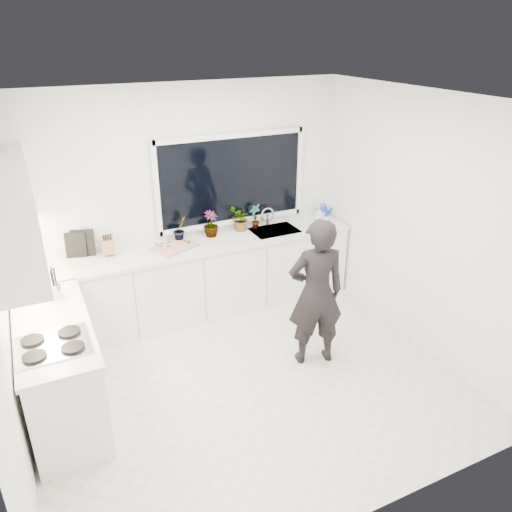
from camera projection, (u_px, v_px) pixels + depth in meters
floor at (247, 381)px, 5.00m from camera, size 4.00×3.50×0.02m
wall_back at (184, 202)px, 5.88m from camera, size 4.00×0.02×2.70m
wall_right at (420, 223)px, 5.23m from camera, size 0.02×3.50×2.70m
ceiling at (245, 100)px, 3.87m from camera, size 4.00×3.50×0.02m
window at (232, 180)px, 6.00m from camera, size 1.80×0.02×1.00m
base_cabinets_back at (197, 281)px, 6.00m from camera, size 3.92×0.58×0.88m
base_cabinets_left at (61, 370)px, 4.45m from camera, size 0.58×1.60×0.88m
countertop_back at (195, 246)px, 5.80m from camera, size 3.94×0.62×0.04m
countertop_left at (52, 326)px, 4.26m from camera, size 0.62×1.60×0.04m
upper_cabinets at (12, 211)px, 4.10m from camera, size 0.34×2.10×0.70m
sink at (274, 234)px, 6.24m from camera, size 0.58×0.42×0.14m
faucet at (267, 217)px, 6.33m from camera, size 0.03×0.03×0.22m
stovetop at (53, 345)px, 3.95m from camera, size 0.56×0.48×0.03m
person at (316, 293)px, 5.00m from camera, size 0.65×0.50×1.59m
pizza_tray at (175, 248)px, 5.68m from camera, size 0.59×0.52×0.03m
pizza at (174, 247)px, 5.67m from camera, size 0.53×0.47×0.01m
watering_can at (322, 212)px, 6.63m from camera, size 0.16×0.16×0.13m
paper_towel_roll at (21, 260)px, 5.11m from camera, size 0.13×0.13×0.26m
knife_block at (108, 246)px, 5.50m from camera, size 0.14×0.12×0.22m
utensil_crock at (54, 291)px, 4.61m from camera, size 0.13×0.13×0.16m
picture_frame_large at (76, 245)px, 5.44m from camera, size 0.22×0.08×0.28m
picture_frame_small at (83, 243)px, 5.47m from camera, size 0.25×0.09×0.30m
herb_plants at (226, 222)px, 6.06m from camera, size 1.14×0.36×0.32m
soap_bottles at (320, 217)px, 6.26m from camera, size 0.17×0.11×0.28m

